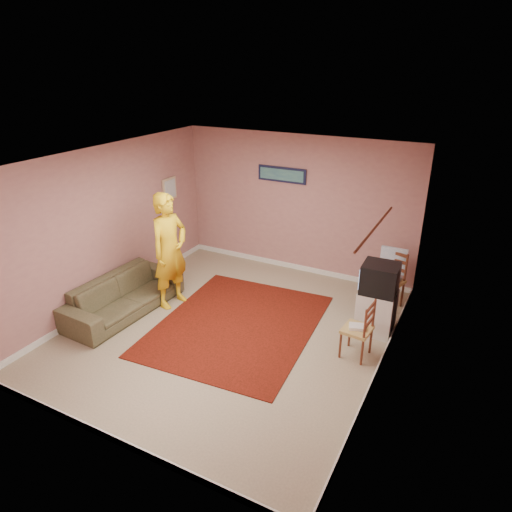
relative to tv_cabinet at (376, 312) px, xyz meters
The scene contains 26 objects.
ground 2.21m from the tv_cabinet, 152.98° to the right, with size 5.00×5.00×0.00m, color tan.
wall_back 2.65m from the tv_cabinet, 142.33° to the left, with size 4.50×0.02×2.60m, color #AE7972.
wall_front 4.12m from the tv_cabinet, 119.16° to the right, with size 4.50×0.02×2.60m, color #AE7972.
wall_left 4.42m from the tv_cabinet, 166.68° to the right, with size 0.02×5.00×2.60m, color #AE7972.
wall_right 1.42m from the tv_cabinet, 73.21° to the right, with size 0.02×5.00×2.60m, color #AE7972.
ceiling 3.15m from the tv_cabinet, 152.98° to the right, with size 4.50×5.00×0.02m, color silver.
baseboard_back 2.47m from the tv_cabinet, 142.51° to the left, with size 4.50×0.02×0.10m, color silver.
baseboard_front 4.00m from the tv_cabinet, 119.23° to the right, with size 4.50×0.02×0.10m, color silver.
baseboard_left 4.32m from the tv_cabinet, 166.65° to the right, with size 0.02×5.00×0.10m, color silver.
baseboard_right 1.07m from the tv_cabinet, 73.74° to the right, with size 0.02×5.00×0.10m, color silver.
window 2.22m from the tv_cabinet, 81.18° to the right, with size 0.01×1.10×1.50m, color black.
curtain_sheer 2.26m from the tv_cabinet, 82.20° to the right, with size 0.01×0.75×2.10m, color white.
curtain_floral 1.65m from the tv_cabinet, 78.85° to the right, with size 0.01×0.35×2.10m, color beige.
curtain_rod 2.76m from the tv_cabinet, 82.48° to the right, with size 0.02×0.02×1.40m, color #5F2D1C.
picture_back 3.09m from the tv_cabinet, 146.80° to the left, with size 0.95×0.04×0.28m.
picture_left 4.38m from the tv_cabinet, behind, with size 0.04×0.38×0.42m.
area_rug 2.11m from the tv_cabinet, 157.04° to the right, with size 2.28×2.85×0.02m, color black.
tv_cabinet is the anchor object (origin of this frame).
crt_tv 0.55m from the tv_cabinet, behind, with size 0.54×0.48×0.44m.
chair_a 0.88m from the tv_cabinet, 90.95° to the left, with size 0.53×0.52×0.51m.
dvd_player 0.86m from the tv_cabinet, 90.95° to the left, with size 0.35×0.25×0.06m, color #A5A5AA.
blue_throw 1.12m from the tv_cabinet, 90.78° to the left, with size 0.43×0.05×0.45m, color #81A9D3.
chair_b 0.77m from the tv_cabinet, 96.70° to the right, with size 0.40×0.42×0.46m.
game_console 0.75m from the tv_cabinet, 96.70° to the right, with size 0.22×0.16×0.04m, color white.
sofa 3.97m from the tv_cabinet, 160.99° to the right, with size 2.05×0.80×0.60m, color brown.
person 3.36m from the tv_cabinet, 167.70° to the right, with size 0.70×0.46×1.92m, color yellow.
Camera 1 is at (3.08, -5.07, 3.81)m, focal length 32.00 mm.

